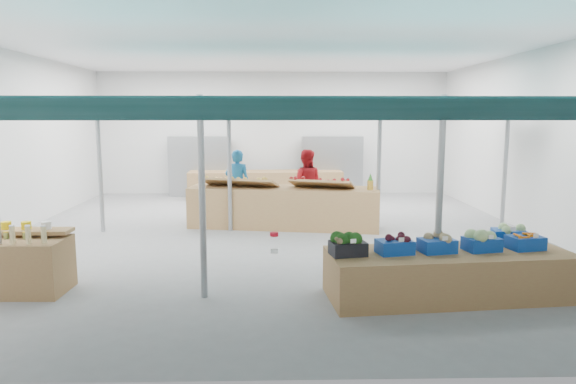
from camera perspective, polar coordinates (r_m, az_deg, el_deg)
name	(u,v)px	position (r m, az deg, el deg)	size (l,w,h in m)	color
floor	(273,235)	(11.74, -1.73, -4.84)	(13.00, 13.00, 0.00)	slate
hall	(272,118)	(12.87, -1.74, 8.20)	(13.00, 13.00, 13.00)	silver
pole_grid	(311,163)	(9.74, 2.59, 3.23)	(10.00, 4.60, 3.00)	gray
awnings	(311,111)	(9.70, 2.63, 8.93)	(9.50, 7.08, 0.30)	#0B2F30
back_shelving_left	(200,167)	(17.70, -9.76, 2.81)	(2.00, 0.50, 2.00)	#B23F33
back_shelving_right	(332,166)	(17.62, 4.90, 2.87)	(2.00, 0.50, 2.00)	#B23F33
bottle_shelf	(5,263)	(9.07, -28.90, -6.94)	(1.90, 1.17, 1.11)	brown
veg_counter	(448,274)	(8.13, 17.39, -8.72)	(3.59, 1.20, 0.70)	brown
fruit_counter	(284,207)	(12.52, -0.48, -1.71)	(4.58, 1.09, 0.98)	brown
far_counter	(266,185)	(16.96, -2.49, 0.81)	(5.02, 1.00, 0.90)	brown
vendor_left	(238,184)	(13.57, -5.62, 0.86)	(0.67, 0.44, 1.83)	#175F98
vendor_right	(306,184)	(13.56, 1.98, 0.88)	(0.89, 0.69, 1.83)	#AB151D
crate_broccoli	(348,244)	(7.49, 6.68, -5.80)	(0.56, 0.45, 0.35)	black
crate_beets	(395,245)	(7.69, 11.76, -5.74)	(0.56, 0.45, 0.29)	#0D3A93
crate_celeriac	(437,243)	(7.92, 16.23, -5.41)	(0.56, 0.45, 0.31)	#0D3A93
crate_cabbage	(482,240)	(8.22, 20.73, -5.03)	(0.56, 0.45, 0.35)	#0D3A93
crate_carrots	(525,242)	(8.57, 24.86, -5.05)	(0.56, 0.45, 0.29)	#0D3A93
sparrow	(339,241)	(7.32, 5.70, -5.41)	(0.12, 0.09, 0.11)	brown
pole_ribbon	(274,236)	(7.00, -1.55, -4.89)	(0.12, 0.12, 0.28)	red
apple_heap_yellow	(239,180)	(12.51, -5.50, 1.29)	(2.02, 1.26, 0.27)	#997247
apple_heap_red	(322,182)	(12.21, 3.75, 1.13)	(1.64, 1.14, 0.27)	#997247
pineapple	(370,182)	(12.18, 9.13, 1.10)	(0.14, 0.14, 0.39)	#8C6019
crate_extra	(509,233)	(8.94, 23.36, -4.20)	(0.55, 0.45, 0.32)	#0D3A93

